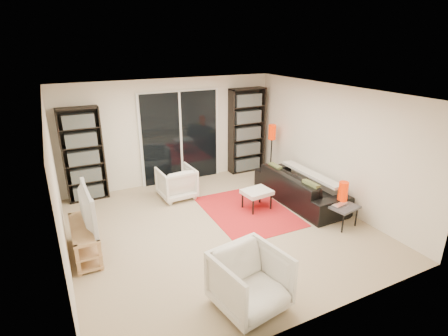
{
  "coord_description": "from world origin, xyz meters",
  "views": [
    {
      "loc": [
        -2.41,
        -5.01,
        3.19
      ],
      "look_at": [
        0.25,
        0.3,
        1.0
      ],
      "focal_mm": 28.0,
      "sensor_mm": 36.0,
      "label": 1
    }
  ],
  "objects_px": {
    "armchair_front": "(250,281)",
    "tv_stand": "(85,240)",
    "armchair_back": "(177,183)",
    "side_table": "(341,207)",
    "bookshelf_left": "(83,155)",
    "sofa": "(299,187)",
    "bookshelf_right": "(247,131)",
    "floor_lamp": "(272,138)",
    "ottoman": "(257,193)"
  },
  "relations": [
    {
      "from": "armchair_front",
      "to": "tv_stand",
      "type": "bearing_deg",
      "value": 119.41
    },
    {
      "from": "armchair_back",
      "to": "side_table",
      "type": "height_order",
      "value": "armchair_back"
    },
    {
      "from": "bookshelf_left",
      "to": "sofa",
      "type": "relative_size",
      "value": 0.9
    },
    {
      "from": "bookshelf_right",
      "to": "sofa",
      "type": "relative_size",
      "value": 0.97
    },
    {
      "from": "armchair_front",
      "to": "floor_lamp",
      "type": "relative_size",
      "value": 0.65
    },
    {
      "from": "bookshelf_right",
      "to": "armchair_back",
      "type": "relative_size",
      "value": 2.86
    },
    {
      "from": "armchair_front",
      "to": "floor_lamp",
      "type": "height_order",
      "value": "floor_lamp"
    },
    {
      "from": "bookshelf_right",
      "to": "tv_stand",
      "type": "relative_size",
      "value": 1.85
    },
    {
      "from": "bookshelf_right",
      "to": "side_table",
      "type": "relative_size",
      "value": 3.7
    },
    {
      "from": "armchair_front",
      "to": "floor_lamp",
      "type": "distance_m",
      "value": 4.62
    },
    {
      "from": "tv_stand",
      "to": "side_table",
      "type": "relative_size",
      "value": 2.0
    },
    {
      "from": "bookshelf_left",
      "to": "sofa",
      "type": "distance_m",
      "value": 4.49
    },
    {
      "from": "armchair_back",
      "to": "ottoman",
      "type": "height_order",
      "value": "armchair_back"
    },
    {
      "from": "ottoman",
      "to": "side_table",
      "type": "xyz_separation_m",
      "value": [
        1.02,
        -1.24,
        0.01
      ]
    },
    {
      "from": "tv_stand",
      "to": "floor_lamp",
      "type": "bearing_deg",
      "value": 18.85
    },
    {
      "from": "ottoman",
      "to": "side_table",
      "type": "bearing_deg",
      "value": -50.59
    },
    {
      "from": "bookshelf_left",
      "to": "side_table",
      "type": "xyz_separation_m",
      "value": [
        3.96,
        -3.24,
        -0.62
      ]
    },
    {
      "from": "bookshelf_left",
      "to": "armchair_back",
      "type": "height_order",
      "value": "bookshelf_left"
    },
    {
      "from": "bookshelf_right",
      "to": "ottoman",
      "type": "xyz_separation_m",
      "value": [
        -0.91,
        -2.0,
        -0.71
      ]
    },
    {
      "from": "tv_stand",
      "to": "armchair_back",
      "type": "distance_m",
      "value": 2.43
    },
    {
      "from": "bookshelf_left",
      "to": "side_table",
      "type": "height_order",
      "value": "bookshelf_left"
    },
    {
      "from": "sofa",
      "to": "armchair_front",
      "type": "distance_m",
      "value": 3.34
    },
    {
      "from": "floor_lamp",
      "to": "bookshelf_left",
      "type": "bearing_deg",
      "value": 171.34
    },
    {
      "from": "bookshelf_right",
      "to": "armchair_front",
      "type": "xyz_separation_m",
      "value": [
        -2.42,
        -4.3,
        -0.67
      ]
    },
    {
      "from": "ottoman",
      "to": "floor_lamp",
      "type": "xyz_separation_m",
      "value": [
        1.24,
        1.37,
        0.64
      ]
    },
    {
      "from": "armchair_back",
      "to": "floor_lamp",
      "type": "relative_size",
      "value": 0.56
    },
    {
      "from": "bookshelf_left",
      "to": "bookshelf_right",
      "type": "xyz_separation_m",
      "value": [
        3.85,
        -0.0,
        0.07
      ]
    },
    {
      "from": "bookshelf_left",
      "to": "armchair_front",
      "type": "xyz_separation_m",
      "value": [
        1.43,
        -4.3,
        -0.59
      ]
    },
    {
      "from": "side_table",
      "to": "armchair_back",
      "type": "bearing_deg",
      "value": 132.49
    },
    {
      "from": "tv_stand",
      "to": "armchair_front",
      "type": "height_order",
      "value": "armchair_front"
    },
    {
      "from": "tv_stand",
      "to": "armchair_back",
      "type": "relative_size",
      "value": 1.55
    },
    {
      "from": "side_table",
      "to": "floor_lamp",
      "type": "height_order",
      "value": "floor_lamp"
    },
    {
      "from": "armchair_front",
      "to": "side_table",
      "type": "bearing_deg",
      "value": 13.44
    },
    {
      "from": "armchair_front",
      "to": "armchair_back",
      "type": "bearing_deg",
      "value": 76.28
    },
    {
      "from": "armchair_back",
      "to": "armchair_front",
      "type": "relative_size",
      "value": 0.87
    },
    {
      "from": "side_table",
      "to": "floor_lamp",
      "type": "distance_m",
      "value": 2.69
    },
    {
      "from": "sofa",
      "to": "bookshelf_right",
      "type": "bearing_deg",
      "value": 1.33
    },
    {
      "from": "side_table",
      "to": "tv_stand",
      "type": "bearing_deg",
      "value": 165.74
    },
    {
      "from": "bookshelf_left",
      "to": "armchair_front",
      "type": "distance_m",
      "value": 4.57
    },
    {
      "from": "armchair_back",
      "to": "armchair_front",
      "type": "xyz_separation_m",
      "value": [
        -0.27,
        -3.53,
        0.05
      ]
    },
    {
      "from": "tv_stand",
      "to": "ottoman",
      "type": "height_order",
      "value": "tv_stand"
    },
    {
      "from": "floor_lamp",
      "to": "ottoman",
      "type": "bearing_deg",
      "value": -132.14
    },
    {
      "from": "armchair_back",
      "to": "side_table",
      "type": "distance_m",
      "value": 3.34
    },
    {
      "from": "bookshelf_right",
      "to": "tv_stand",
      "type": "distance_m",
      "value": 4.73
    },
    {
      "from": "ottoman",
      "to": "side_table",
      "type": "height_order",
      "value": "same"
    },
    {
      "from": "bookshelf_left",
      "to": "tv_stand",
      "type": "xyz_separation_m",
      "value": [
        -0.29,
        -2.16,
        -0.71
      ]
    },
    {
      "from": "tv_stand",
      "to": "side_table",
      "type": "height_order",
      "value": "tv_stand"
    },
    {
      "from": "bookshelf_right",
      "to": "sofa",
      "type": "height_order",
      "value": "bookshelf_right"
    },
    {
      "from": "bookshelf_right",
      "to": "sofa",
      "type": "xyz_separation_m",
      "value": [
        0.07,
        -2.09,
        -0.73
      ]
    },
    {
      "from": "side_table",
      "to": "armchair_front",
      "type": "bearing_deg",
      "value": -157.29
    }
  ]
}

